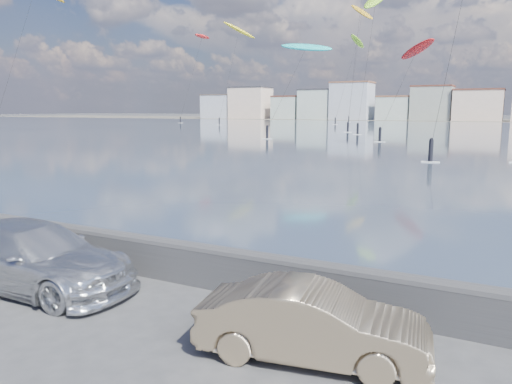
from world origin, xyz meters
TOP-DOWN VIEW (x-y plane):
  - ground at (0.00, 0.00)m, footprint 700.00×700.00m
  - bay_water at (0.00, 91.50)m, footprint 500.00×177.00m
  - far_shore_strip at (0.00, 200.00)m, footprint 500.00×60.00m
  - seawall at (0.00, 2.70)m, footprint 400.00×0.36m
  - far_buildings at (1.31, 186.00)m, footprint 240.79×13.26m
  - car_silver at (-3.32, 0.70)m, footprint 5.52×2.41m
  - car_champagne at (3.89, 0.55)m, footprint 4.15×2.06m
  - kitesurfer_4 at (-35.71, 136.89)m, footprint 4.02×17.41m
  - kitesurfer_5 at (-6.24, 65.15)m, footprint 6.76×11.24m
  - kitesurfer_6 at (-40.75, 158.22)m, footprint 10.07×11.30m
  - kitesurfer_7 at (-16.94, 83.80)m, footprint 3.71×13.96m
  - kitesurfer_9 at (-24.99, 71.58)m, footprint 8.92×17.31m
  - kitesurfer_10 at (-81.94, 127.10)m, footprint 5.07×16.11m
  - kitesurfer_11 at (-64.25, 118.97)m, footprint 8.91×17.28m

SIDE VIEW (x-z plane):
  - ground at x=0.00m, z-range 0.00..0.00m
  - bay_water at x=0.00m, z-range 0.01..0.01m
  - far_shore_strip at x=0.00m, z-range 0.01..0.01m
  - seawall at x=0.00m, z-range 0.04..1.12m
  - car_champagne at x=3.89m, z-range 0.00..1.31m
  - car_silver at x=-3.32m, z-range 0.00..1.58m
  - far_buildings at x=1.31m, z-range -1.27..13.33m
  - kitesurfer_5 at x=-6.24m, z-range 5.19..18.77m
  - kitesurfer_9 at x=-24.99m, z-range 6.26..21.78m
  - kitesurfer_7 at x=-16.94m, z-range 9.97..35.56m
  - kitesurfer_4 at x=-35.71m, z-range 10.24..35.52m
  - kitesurfer_11 at x=-64.25m, z-range 11.33..39.94m
  - kitesurfer_10 at x=-81.94m, z-range 12.55..39.60m
  - kitesurfer_6 at x=-40.75m, z-range 15.54..54.18m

